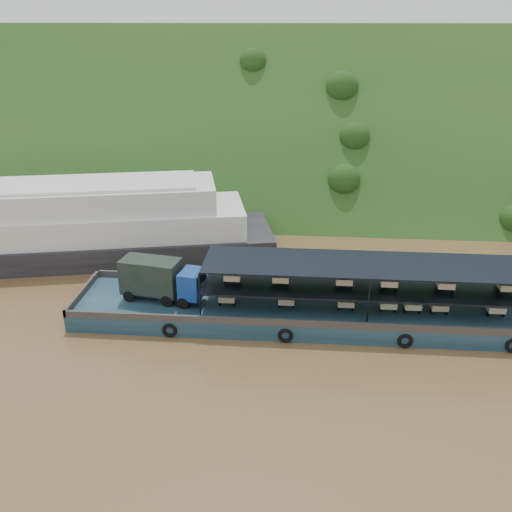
{
  "coord_description": "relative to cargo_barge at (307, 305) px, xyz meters",
  "views": [
    {
      "loc": [
        1.52,
        -38.02,
        20.57
      ],
      "look_at": [
        -2.0,
        3.0,
        3.2
      ],
      "focal_mm": 40.0,
      "sensor_mm": 36.0,
      "label": 1
    }
  ],
  "objects": [
    {
      "name": "ground",
      "position": [
        -2.06,
        0.93,
        -1.08
      ],
      "size": [
        160.0,
        160.0,
        0.0
      ],
      "primitive_type": "plane",
      "color": "brown",
      "rests_on": "ground"
    },
    {
      "name": "hillside",
      "position": [
        -2.06,
        36.93,
        -1.08
      ],
      "size": [
        140.0,
        39.6,
        39.6
      ],
      "primitive_type": "cube",
      "rotation": [
        0.79,
        0.0,
        0.0
      ],
      "color": "#183C15",
      "rests_on": "ground"
    },
    {
      "name": "cargo_barge",
      "position": [
        0.0,
        0.0,
        0.0
      ],
      "size": [
        35.0,
        7.18,
        4.54
      ],
      "color": "#12283F",
      "rests_on": "ground"
    },
    {
      "name": "passenger_ferry",
      "position": [
        -20.52,
        10.25,
        1.95
      ],
      "size": [
        35.6,
        15.98,
        7.0
      ],
      "rotation": [
        0.0,
        0.0,
        0.22
      ],
      "color": "black",
      "rests_on": "ground"
    }
  ]
}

